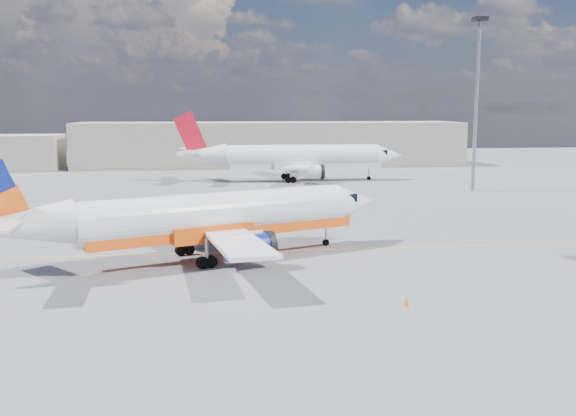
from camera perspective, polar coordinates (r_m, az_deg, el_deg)
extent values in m
plane|color=#5E5E63|center=(45.11, 1.53, -4.62)|extent=(240.00, 240.00, 0.00)
cube|color=yellow|center=(48.00, 0.99, -3.79)|extent=(70.00, 0.15, 0.01)
cube|color=#A9A392|center=(119.11, -1.53, 5.71)|extent=(70.00, 14.00, 8.00)
cylinder|color=white|center=(45.12, -6.20, -0.51)|extent=(19.35, 10.11, 3.03)
cone|color=white|center=(50.68, 5.97, 0.52)|extent=(4.44, 4.14, 3.03)
cone|color=white|center=(41.90, -22.75, -1.44)|extent=(6.87, 5.00, 2.88)
cube|color=black|center=(49.92, 4.80, 0.98)|extent=(2.17, 2.47, 0.62)
cube|color=#FF5710|center=(45.47, -5.66, -1.74)|extent=(19.15, 9.61, 1.07)
cube|color=white|center=(50.56, -10.34, -0.51)|extent=(8.58, 10.35, 0.72)
cube|color=white|center=(39.12, -4.44, -3.13)|extent=(4.28, 11.00, 0.72)
cylinder|color=navy|center=(49.24, -7.51, -1.70)|extent=(3.61, 2.77, 1.70)
cylinder|color=navy|center=(42.01, -3.48, -3.46)|extent=(3.61, 2.77, 1.70)
cylinder|color=black|center=(49.77, -5.98, -1.56)|extent=(1.11, 1.91, 1.87)
cylinder|color=black|center=(42.63, -1.74, -3.27)|extent=(1.11, 1.91, 1.87)
cylinder|color=#94949B|center=(49.57, 3.39, -2.09)|extent=(0.21, 0.21, 1.87)
cylinder|color=black|center=(49.74, 3.38, -3.07)|extent=(0.54, 0.38, 0.50)
cylinder|color=black|center=(46.99, -9.17, -3.69)|extent=(0.87, 0.61, 0.80)
cylinder|color=black|center=(43.08, -7.23, -4.79)|extent=(0.87, 0.61, 0.80)
cylinder|color=white|center=(93.58, 1.26, 4.62)|extent=(22.07, 3.56, 3.41)
cone|color=white|center=(96.43, 8.96, 4.64)|extent=(4.03, 3.43, 3.41)
cone|color=white|center=(92.46, -7.70, 4.71)|extent=(7.04, 3.28, 3.24)
cube|color=black|center=(96.00, 8.16, 4.97)|extent=(1.72, 2.32, 0.70)
cube|color=white|center=(93.75, 1.56, 3.92)|extent=(22.06, 2.96, 1.20)
cube|color=white|center=(100.36, -0.20, 4.39)|extent=(6.09, 12.44, 0.80)
cube|color=white|center=(86.52, 0.99, 3.67)|extent=(5.95, 12.44, 0.80)
cylinder|color=white|center=(98.25, 1.15, 3.73)|extent=(3.62, 1.93, 1.90)
cylinder|color=white|center=(89.38, 2.02, 3.22)|extent=(3.62, 1.93, 1.90)
cylinder|color=black|center=(98.50, 2.07, 3.74)|extent=(0.52, 2.11, 2.10)
cylinder|color=black|center=(89.66, 3.03, 3.23)|extent=(0.52, 2.11, 2.10)
cube|color=red|center=(92.31, -8.68, 6.58)|extent=(4.71, 0.33, 6.25)
cube|color=white|center=(95.63, -8.61, 5.21)|extent=(3.67, 5.45, 0.18)
cube|color=white|center=(89.23, -8.68, 4.96)|extent=(3.62, 5.44, 0.18)
cylinder|color=#94949B|center=(95.82, 7.20, 3.23)|extent=(0.18, 0.18, 2.10)
cylinder|color=black|center=(95.92, 7.19, 2.66)|extent=(0.56, 0.24, 0.56)
cylinder|color=black|center=(95.95, -0.15, 2.83)|extent=(0.90, 0.39, 0.90)
cylinder|color=black|center=(91.21, 0.24, 2.52)|extent=(0.90, 0.39, 0.90)
cube|color=white|center=(35.25, 10.46, -8.61)|extent=(0.38, 0.38, 0.04)
cone|color=#E06208|center=(35.17, 10.48, -8.20)|extent=(0.32, 0.32, 0.49)
cylinder|color=#94949B|center=(85.36, 16.38, 8.54)|extent=(0.47, 0.47, 21.15)
cube|color=black|center=(86.06, 16.70, 15.80)|extent=(1.59, 1.59, 0.53)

